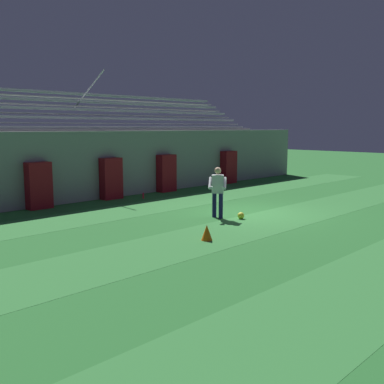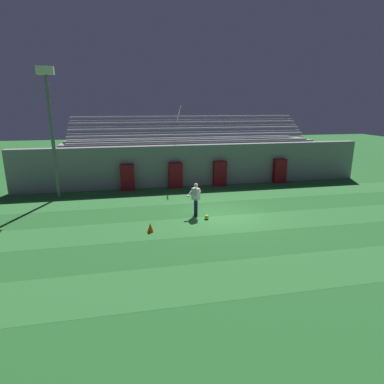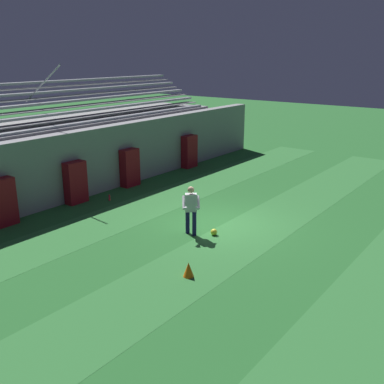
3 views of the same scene
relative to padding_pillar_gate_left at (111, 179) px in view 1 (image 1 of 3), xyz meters
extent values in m
plane|color=#286B2D|center=(1.54, -5.95, -0.85)|extent=(80.00, 80.00, 0.00)
cube|color=#337A38|center=(1.54, -7.26, -0.85)|extent=(28.00, 2.35, 0.01)
cube|color=#337A38|center=(1.54, -2.56, -0.85)|extent=(28.00, 2.35, 0.01)
cube|color=gray|center=(1.54, 0.55, 0.55)|extent=(24.00, 0.60, 2.80)
cube|color=maroon|center=(0.00, 0.00, 0.00)|extent=(0.89, 0.44, 1.70)
cube|color=maroon|center=(3.07, 0.00, 0.00)|extent=(0.89, 0.44, 1.70)
cube|color=maroon|center=(-3.17, 0.00, 0.00)|extent=(0.89, 0.44, 1.70)
cube|color=maroon|center=(7.52, 0.00, 0.00)|extent=(0.89, 0.44, 1.70)
cube|color=gray|center=(1.54, 2.90, 0.60)|extent=(18.00, 3.90, 2.90)
cube|color=#A8AAB2|center=(1.54, 1.30, 2.10)|extent=(17.10, 0.36, 0.10)
cube|color=gray|center=(1.54, 1.10, 1.87)|extent=(17.10, 0.60, 0.04)
cube|color=#A8AAB2|center=(1.54, 2.00, 2.50)|extent=(17.10, 0.36, 0.10)
cube|color=gray|center=(1.54, 1.80, 2.27)|extent=(17.10, 0.60, 0.04)
cube|color=#A8AAB2|center=(1.54, 2.70, 2.90)|extent=(17.10, 0.36, 0.10)
cube|color=gray|center=(1.54, 2.50, 2.67)|extent=(17.10, 0.60, 0.04)
cube|color=#A8AAB2|center=(1.54, 3.40, 3.30)|extent=(17.10, 0.36, 0.10)
cube|color=gray|center=(1.54, 3.20, 3.07)|extent=(17.10, 0.60, 0.04)
cube|color=#A8AAB2|center=(1.54, 4.10, 3.70)|extent=(17.10, 0.36, 0.10)
cube|color=gray|center=(1.54, 3.90, 3.47)|extent=(17.10, 0.60, 0.04)
cylinder|color=#A8AAB2|center=(0.60, 2.45, 3.75)|extent=(0.06, 2.63, 1.65)
cylinder|color=#19194C|center=(0.14, -5.88, -0.44)|extent=(0.20, 0.20, 0.82)
cylinder|color=#19194C|center=(0.16, -5.58, -0.44)|extent=(0.20, 0.20, 0.82)
cube|color=silver|center=(0.15, -5.73, 0.27)|extent=(0.42, 0.45, 0.60)
sphere|color=tan|center=(0.15, -5.73, 0.71)|extent=(0.22, 0.22, 0.22)
cylinder|color=silver|center=(0.19, -6.01, 0.32)|extent=(0.43, 0.37, 0.37)
cylinder|color=silver|center=(-0.11, -5.63, 0.32)|extent=(0.43, 0.37, 0.37)
cube|color=silver|center=(0.01, -6.10, 0.19)|extent=(0.15, 0.15, 0.08)
cube|color=silver|center=(-0.24, -5.79, 0.19)|extent=(0.15, 0.15, 0.08)
sphere|color=yellow|center=(0.55, -6.39, -0.74)|extent=(0.22, 0.22, 0.22)
cone|color=orange|center=(-2.28, -7.50, -0.64)|extent=(0.30, 0.30, 0.42)
cylinder|color=red|center=(0.99, -0.85, -0.73)|extent=(0.07, 0.07, 0.24)
camera|label=1|loc=(-10.73, -15.32, 2.10)|focal=42.00mm
camera|label=2|loc=(-3.11, -20.77, 4.56)|focal=30.00mm
camera|label=3|loc=(-10.97, -14.23, 4.95)|focal=42.00mm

